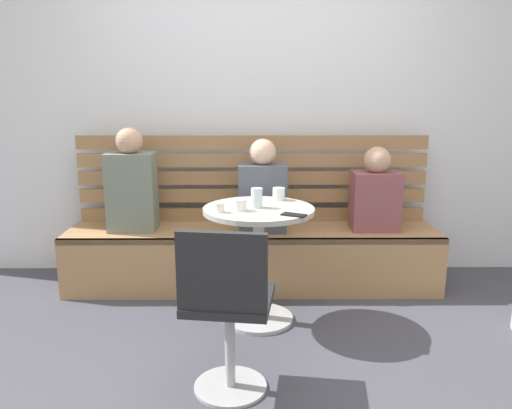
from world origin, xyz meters
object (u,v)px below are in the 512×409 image
object	(u,v)px
cup_espresso_small	(220,208)
booth_bench	(253,258)
person_adult	(132,185)
person_child_middle	(263,191)
cup_glass_tall	(257,198)
person_child_left	(376,194)
white_chair	(228,306)
cafe_table	(259,242)
phone_on_table	(294,215)
cup_ceramic_white	(240,205)
cup_glass_short	(279,194)

from	to	relation	value
cup_espresso_small	booth_bench	bearing A→B (deg)	74.61
person_adult	cup_espresso_small	size ratio (longest dim) A/B	13.28
person_child_middle	cup_glass_tall	bearing A→B (deg)	-94.75
person_child_left	cup_glass_tall	bearing A→B (deg)	-146.61
white_chair	person_child_left	distance (m)	1.73
booth_bench	person_child_left	distance (m)	1.01
cafe_table	cup_espresso_small	xyz separation A→B (m)	(-0.23, -0.12, 0.25)
cup_glass_tall	phone_on_table	xyz separation A→B (m)	(0.21, -0.20, -0.06)
cup_ceramic_white	person_child_middle	bearing A→B (deg)	76.80
cup_glass_short	phone_on_table	bearing A→B (deg)	-80.95
cup_glass_tall	person_child_middle	bearing A→B (deg)	85.25
cafe_table	phone_on_table	bearing A→B (deg)	-44.91
cafe_table	cup_glass_tall	distance (m)	0.28
cafe_table	cup_glass_short	size ratio (longest dim) A/B	9.25
cafe_table	white_chair	bearing A→B (deg)	-100.94
person_child_middle	cup_ceramic_white	size ratio (longest dim) A/B	8.32
white_chair	cup_glass_tall	bearing A→B (deg)	79.91
person_child_middle	cup_glass_tall	xyz separation A→B (m)	(-0.05, -0.55, 0.07)
cafe_table	person_adult	size ratio (longest dim) A/B	1.00
cup_glass_short	person_adult	bearing A→B (deg)	160.97
white_chair	cup_glass_tall	size ratio (longest dim) A/B	7.08
booth_bench	cup_espresso_small	world-z (taller)	cup_espresso_small
cafe_table	cup_glass_short	world-z (taller)	cup_glass_short
cup_ceramic_white	phone_on_table	distance (m)	0.34
person_child_left	phone_on_table	world-z (taller)	person_child_left
booth_bench	person_adult	world-z (taller)	person_adult
person_child_middle	cup_espresso_small	bearing A→B (deg)	-111.61
person_child_middle	phone_on_table	distance (m)	0.76
cafe_table	person_adult	bearing A→B (deg)	147.63
person_child_middle	cup_glass_tall	size ratio (longest dim) A/B	5.55
cafe_table	cup_espresso_small	bearing A→B (deg)	-153.21
phone_on_table	cup_glass_short	bearing A→B (deg)	36.35
booth_bench	cup_espresso_small	xyz separation A→B (m)	(-0.19, -0.70, 0.55)
white_chair	person_child_left	xyz separation A→B (m)	(1.01, 1.38, 0.24)
person_child_left	cup_glass_short	size ratio (longest dim) A/B	7.57
booth_bench	person_child_left	size ratio (longest dim) A/B	4.46
booth_bench	person_adult	xyz separation A→B (m)	(-0.86, -0.01, 0.55)
booth_bench	person_child_left	bearing A→B (deg)	-0.62
person_child_middle	cup_ceramic_white	xyz separation A→B (m)	(-0.15, -0.62, 0.04)
person_child_left	phone_on_table	distance (m)	1.01
booth_bench	cafe_table	world-z (taller)	cafe_table
person_child_middle	cup_glass_short	size ratio (longest dim) A/B	8.32
booth_bench	cup_ceramic_white	world-z (taller)	cup_ceramic_white
person_adult	cup_glass_short	bearing A→B (deg)	-19.03
cafe_table	cup_ceramic_white	size ratio (longest dim) A/B	9.25
booth_bench	person_adult	size ratio (longest dim) A/B	3.63
person_adult	person_child_left	size ratio (longest dim) A/B	1.23
phone_on_table	cafe_table	bearing A→B (deg)	72.39
phone_on_table	person_child_middle	bearing A→B (deg)	39.77
booth_bench	cup_ceramic_white	xyz separation A→B (m)	(-0.07, -0.66, 0.55)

